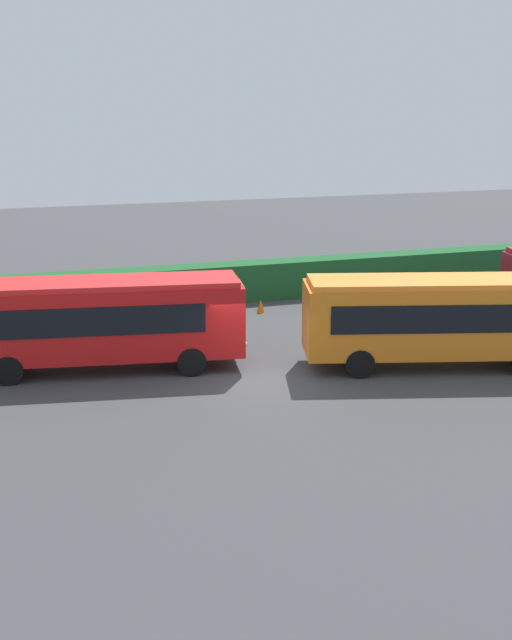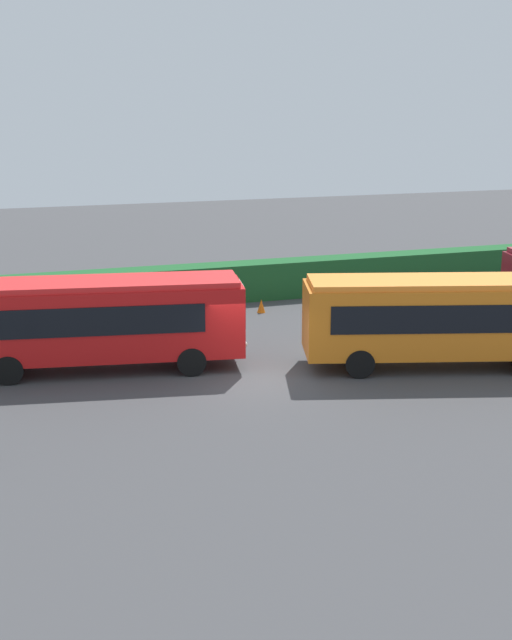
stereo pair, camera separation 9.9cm
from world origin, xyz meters
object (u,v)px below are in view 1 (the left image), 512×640
Objects in this scene: traffic_cone at (261,306)px; bus_red at (101,319)px; bus_orange at (437,316)px; person_right at (125,324)px.

bus_red is at bearing -142.92° from traffic_cone.
bus_orange is 9.95m from traffic_cone.
traffic_cone is at bearing 126.05° from bus_orange.
bus_orange is 11.62m from person_right.
person_right is (-9.99, 5.86, -0.95)m from bus_orange.
traffic_cone is (-3.40, 9.23, -1.53)m from bus_orange.
traffic_cone is (6.59, 3.37, -0.58)m from person_right.
bus_orange reaches higher than person_right.
bus_red is 11.70m from bus_orange.
bus_red reaches higher than traffic_cone.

